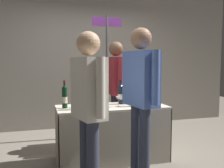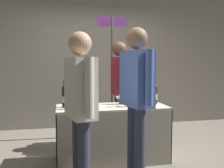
{
  "view_description": "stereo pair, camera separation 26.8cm",
  "coord_description": "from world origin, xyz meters",
  "px_view_note": "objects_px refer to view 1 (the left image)",
  "views": [
    {
      "loc": [
        -0.92,
        -3.19,
        1.33
      ],
      "look_at": [
        0.0,
        0.0,
        1.05
      ],
      "focal_mm": 39.74,
      "sensor_mm": 36.0,
      "label": 1
    },
    {
      "loc": [
        -0.66,
        -3.25,
        1.33
      ],
      "look_at": [
        0.0,
        0.0,
        1.05
      ],
      "focal_mm": 39.74,
      "sensor_mm": 36.0,
      "label": 2
    }
  ],
  "objects_px": {
    "wine_glass_near_vendor": "(96,100)",
    "featured_wine_bottle": "(149,93)",
    "taster_foreground_right": "(141,89)",
    "wine_glass_mid": "(118,99)",
    "booth_signpost": "(107,64)",
    "tasting_table": "(112,124)",
    "display_bottle_0": "(78,99)",
    "vendor_presenter": "(116,83)",
    "flower_vase": "(139,95)"
  },
  "relations": [
    {
      "from": "display_bottle_0",
      "to": "wine_glass_mid",
      "type": "height_order",
      "value": "display_bottle_0"
    },
    {
      "from": "featured_wine_bottle",
      "to": "display_bottle_0",
      "type": "bearing_deg",
      "value": -165.31
    },
    {
      "from": "wine_glass_mid",
      "to": "taster_foreground_right",
      "type": "xyz_separation_m",
      "value": [
        0.08,
        -0.57,
        0.19
      ]
    },
    {
      "from": "featured_wine_bottle",
      "to": "vendor_presenter",
      "type": "xyz_separation_m",
      "value": [
        -0.37,
        0.43,
        0.12
      ]
    },
    {
      "from": "flower_vase",
      "to": "booth_signpost",
      "type": "relative_size",
      "value": 0.18
    },
    {
      "from": "tasting_table",
      "to": "featured_wine_bottle",
      "type": "xyz_separation_m",
      "value": [
        0.62,
        0.17,
        0.38
      ]
    },
    {
      "from": "flower_vase",
      "to": "tasting_table",
      "type": "bearing_deg",
      "value": -160.94
    },
    {
      "from": "wine_glass_mid",
      "to": "vendor_presenter",
      "type": "bearing_deg",
      "value": 75.64
    },
    {
      "from": "tasting_table",
      "to": "booth_signpost",
      "type": "distance_m",
      "value": 1.41
    },
    {
      "from": "tasting_table",
      "to": "display_bottle_0",
      "type": "height_order",
      "value": "display_bottle_0"
    },
    {
      "from": "display_bottle_0",
      "to": "taster_foreground_right",
      "type": "height_order",
      "value": "taster_foreground_right"
    },
    {
      "from": "featured_wine_bottle",
      "to": "display_bottle_0",
      "type": "height_order",
      "value": "featured_wine_bottle"
    },
    {
      "from": "display_bottle_0",
      "to": "taster_foreground_right",
      "type": "relative_size",
      "value": 0.18
    },
    {
      "from": "wine_glass_mid",
      "to": "vendor_presenter",
      "type": "distance_m",
      "value": 0.72
    },
    {
      "from": "tasting_table",
      "to": "display_bottle_0",
      "type": "bearing_deg",
      "value": -166.48
    },
    {
      "from": "tasting_table",
      "to": "taster_foreground_right",
      "type": "relative_size",
      "value": 0.86
    },
    {
      "from": "tasting_table",
      "to": "flower_vase",
      "type": "xyz_separation_m",
      "value": [
        0.45,
        0.16,
        0.37
      ]
    },
    {
      "from": "vendor_presenter",
      "to": "featured_wine_bottle",
      "type": "bearing_deg",
      "value": 43.6
    },
    {
      "from": "tasting_table",
      "to": "wine_glass_near_vendor",
      "type": "height_order",
      "value": "wine_glass_near_vendor"
    },
    {
      "from": "featured_wine_bottle",
      "to": "wine_glass_mid",
      "type": "distance_m",
      "value": 0.6
    },
    {
      "from": "featured_wine_bottle",
      "to": "flower_vase",
      "type": "height_order",
      "value": "flower_vase"
    },
    {
      "from": "flower_vase",
      "to": "booth_signpost",
      "type": "distance_m",
      "value": 1.09
    },
    {
      "from": "display_bottle_0",
      "to": "wine_glass_mid",
      "type": "relative_size",
      "value": 2.23
    },
    {
      "from": "display_bottle_0",
      "to": "booth_signpost",
      "type": "distance_m",
      "value": 1.5
    },
    {
      "from": "vendor_presenter",
      "to": "booth_signpost",
      "type": "bearing_deg",
      "value": -176.07
    },
    {
      "from": "flower_vase",
      "to": "taster_foreground_right",
      "type": "distance_m",
      "value": 0.87
    },
    {
      "from": "display_bottle_0",
      "to": "flower_vase",
      "type": "height_order",
      "value": "flower_vase"
    },
    {
      "from": "wine_glass_mid",
      "to": "booth_signpost",
      "type": "bearing_deg",
      "value": 82.25
    },
    {
      "from": "flower_vase",
      "to": "vendor_presenter",
      "type": "bearing_deg",
      "value": 114.72
    },
    {
      "from": "wine_glass_near_vendor",
      "to": "wine_glass_mid",
      "type": "xyz_separation_m",
      "value": [
        0.29,
        -0.08,
        0.01
      ]
    },
    {
      "from": "wine_glass_near_vendor",
      "to": "vendor_presenter",
      "type": "distance_m",
      "value": 0.78
    },
    {
      "from": "flower_vase",
      "to": "vendor_presenter",
      "type": "xyz_separation_m",
      "value": [
        -0.21,
        0.45,
        0.14
      ]
    },
    {
      "from": "featured_wine_bottle",
      "to": "booth_signpost",
      "type": "height_order",
      "value": "booth_signpost"
    },
    {
      "from": "wine_glass_near_vendor",
      "to": "featured_wine_bottle",
      "type": "bearing_deg",
      "value": 11.24
    },
    {
      "from": "tasting_table",
      "to": "flower_vase",
      "type": "height_order",
      "value": "flower_vase"
    },
    {
      "from": "tasting_table",
      "to": "booth_signpost",
      "type": "relative_size",
      "value": 0.68
    },
    {
      "from": "wine_glass_mid",
      "to": "booth_signpost",
      "type": "xyz_separation_m",
      "value": [
        0.16,
        1.2,
        0.47
      ]
    },
    {
      "from": "taster_foreground_right",
      "to": "vendor_presenter",
      "type": "bearing_deg",
      "value": -13.98
    },
    {
      "from": "tasting_table",
      "to": "booth_signpost",
      "type": "bearing_deg",
      "value": 78.37
    },
    {
      "from": "featured_wine_bottle",
      "to": "booth_signpost",
      "type": "xyz_separation_m",
      "value": [
        -0.38,
        0.96,
        0.43
      ]
    },
    {
      "from": "taster_foreground_right",
      "to": "wine_glass_near_vendor",
      "type": "bearing_deg",
      "value": 19.89
    },
    {
      "from": "booth_signpost",
      "to": "display_bottle_0",
      "type": "bearing_deg",
      "value": -119.82
    },
    {
      "from": "display_bottle_0",
      "to": "wine_glass_near_vendor",
      "type": "xyz_separation_m",
      "value": [
        0.26,
        0.12,
        -0.03
      ]
    },
    {
      "from": "featured_wine_bottle",
      "to": "wine_glass_near_vendor",
      "type": "xyz_separation_m",
      "value": [
        -0.84,
        -0.17,
        -0.04
      ]
    },
    {
      "from": "vendor_presenter",
      "to": "taster_foreground_right",
      "type": "distance_m",
      "value": 1.25
    },
    {
      "from": "flower_vase",
      "to": "vendor_presenter",
      "type": "relative_size",
      "value": 0.23
    },
    {
      "from": "display_bottle_0",
      "to": "booth_signpost",
      "type": "bearing_deg",
      "value": 60.18
    },
    {
      "from": "wine_glass_mid",
      "to": "wine_glass_near_vendor",
      "type": "bearing_deg",
      "value": 165.12
    },
    {
      "from": "featured_wine_bottle",
      "to": "wine_glass_near_vendor",
      "type": "bearing_deg",
      "value": -168.76
    },
    {
      "from": "display_bottle_0",
      "to": "vendor_presenter",
      "type": "distance_m",
      "value": 1.03
    }
  ]
}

